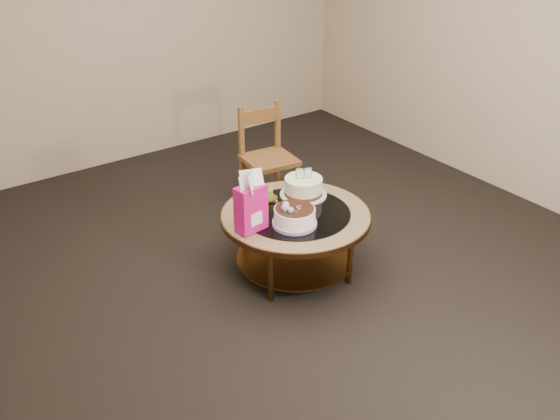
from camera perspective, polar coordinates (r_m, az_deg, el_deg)
ground at (r=4.43m, az=1.37°, el=-5.40°), size 5.00×5.00×0.00m
room_walls at (r=3.79m, az=1.65°, el=14.28°), size 4.52×5.02×2.61m
coffee_table at (r=4.23m, az=1.43°, el=-1.16°), size 1.02×1.02×0.46m
decorated_cake at (r=4.02m, az=1.32°, el=-0.67°), size 0.29×0.29×0.17m
cream_cake at (r=4.38m, az=2.16°, el=2.11°), size 0.33×0.33×0.21m
gift_bag at (r=3.91m, az=-2.68°, el=0.72°), size 0.21×0.16×0.40m
pillar_candle at (r=4.34m, az=-1.05°, el=1.28°), size 0.13×0.13×0.09m
dining_chair at (r=5.09m, az=-1.16°, el=4.86°), size 0.43×0.43×0.84m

